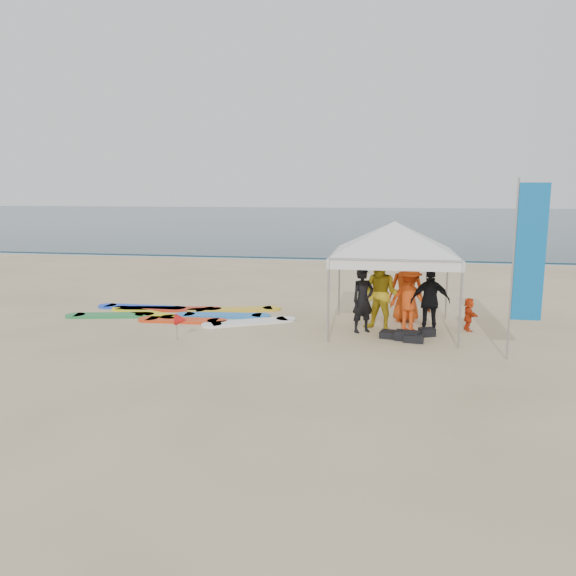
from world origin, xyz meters
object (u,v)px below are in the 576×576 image
(person_black_b, at_px, (430,301))
(marker_pennant, at_px, (181,320))
(canopy_tent, at_px, (395,222))
(surfboard_spread, at_px, (182,314))
(person_black_a, at_px, (363,300))
(person_yellow, at_px, (381,294))
(person_orange_a, at_px, (410,298))
(person_seated, at_px, (469,314))
(person_orange_b, at_px, (406,288))
(feather_flag, at_px, (528,255))

(person_black_b, height_order, marker_pennant, person_black_b)
(person_black_b, height_order, canopy_tent, canopy_tent)
(canopy_tent, height_order, surfboard_spread, canopy_tent)
(canopy_tent, distance_m, marker_pennant, 5.75)
(person_black_a, bearing_deg, person_yellow, -3.86)
(person_yellow, xyz_separation_m, person_black_b, (1.21, -0.17, -0.12))
(person_yellow, height_order, person_orange_a, person_yellow)
(person_black_a, xyz_separation_m, canopy_tent, (0.73, 0.36, 1.94))
(person_seated, bearing_deg, person_orange_b, 54.52)
(person_orange_b, height_order, person_seated, person_orange_b)
(person_orange_b, relative_size, marker_pennant, 2.88)
(canopy_tent, height_order, feather_flag, feather_flag)
(marker_pennant, bearing_deg, person_yellow, 21.13)
(person_orange_a, xyz_separation_m, marker_pennant, (-5.36, -1.88, -0.34))
(person_black_a, xyz_separation_m, person_yellow, (0.44, 0.25, 0.13))
(person_black_b, bearing_deg, person_yellow, -15.01)
(person_orange_b, height_order, marker_pennant, person_orange_b)
(canopy_tent, relative_size, surfboard_spread, 0.68)
(person_orange_a, xyz_separation_m, canopy_tent, (-0.43, 0.02, 1.92))
(person_orange_a, xyz_separation_m, person_seated, (1.50, 0.28, -0.41))
(feather_flag, bearing_deg, canopy_tent, 140.85)
(person_black_b, bearing_deg, person_black_a, -4.10)
(canopy_tent, bearing_deg, person_orange_b, 69.99)
(person_black_a, height_order, person_yellow, person_yellow)
(person_black_a, height_order, person_orange_b, person_orange_b)
(person_orange_a, height_order, marker_pennant, person_orange_a)
(person_black_a, distance_m, person_orange_b, 1.79)
(feather_flag, bearing_deg, surfboard_spread, 161.38)
(person_orange_b, bearing_deg, person_orange_a, 90.07)
(feather_flag, bearing_deg, person_black_b, 132.76)
(surfboard_spread, bearing_deg, person_orange_b, 2.92)
(feather_flag, relative_size, surfboard_spread, 0.62)
(canopy_tent, xyz_separation_m, marker_pennant, (-4.93, -1.90, -2.26))
(person_black_b, relative_size, feather_flag, 0.44)
(person_orange_b, distance_m, surfboard_spread, 6.37)
(feather_flag, height_order, marker_pennant, feather_flag)
(person_black_a, bearing_deg, marker_pennant, 165.99)
(person_black_a, height_order, surfboard_spread, person_black_a)
(person_yellow, relative_size, person_black_b, 1.14)
(canopy_tent, height_order, marker_pennant, canopy_tent)
(feather_flag, bearing_deg, person_black_a, 151.99)
(marker_pennant, bearing_deg, person_orange_a, 19.34)
(person_black_b, xyz_separation_m, person_seated, (1.01, 0.53, -0.40))
(person_black_b, xyz_separation_m, person_orange_b, (-0.54, 1.32, 0.09))
(person_black_a, bearing_deg, person_seated, -20.91)
(person_orange_b, distance_m, feather_flag, 4.16)
(person_seated, distance_m, marker_pennant, 7.19)
(person_yellow, relative_size, canopy_tent, 0.45)
(person_black_a, relative_size, person_yellow, 0.87)
(feather_flag, distance_m, surfboard_spread, 9.33)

